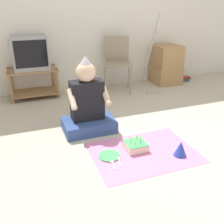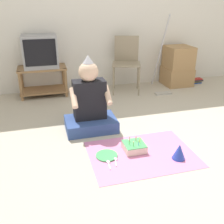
{
  "view_description": "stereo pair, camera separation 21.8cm",
  "coord_description": "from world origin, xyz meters",
  "px_view_note": "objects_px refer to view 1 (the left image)",
  "views": [
    {
      "loc": [
        -1.49,
        -2.03,
        1.46
      ],
      "look_at": [
        -0.61,
        0.34,
        0.35
      ],
      "focal_mm": 42.0,
      "sensor_mm": 36.0,
      "label": 1
    },
    {
      "loc": [
        -1.28,
        -2.1,
        1.46
      ],
      "look_at": [
        -0.61,
        0.34,
        0.35
      ],
      "focal_mm": 42.0,
      "sensor_mm": 36.0,
      "label": 2
    }
  ],
  "objects_px": {
    "folding_chair": "(117,59)",
    "book_pile": "(184,79)",
    "cardboard_box_stack": "(166,65)",
    "person_seated": "(88,106)",
    "tv": "(30,53)",
    "dust_mop": "(152,69)",
    "birthday_cake": "(136,146)",
    "paper_plate": "(109,156)",
    "party_hat_blue": "(181,148)"
  },
  "relations": [
    {
      "from": "birthday_cake",
      "to": "party_hat_blue",
      "type": "height_order",
      "value": "party_hat_blue"
    },
    {
      "from": "tv",
      "to": "book_pile",
      "type": "relative_size",
      "value": 2.58
    },
    {
      "from": "folding_chair",
      "to": "cardboard_box_stack",
      "type": "height_order",
      "value": "folding_chair"
    },
    {
      "from": "tv",
      "to": "cardboard_box_stack",
      "type": "bearing_deg",
      "value": -1.32
    },
    {
      "from": "paper_plate",
      "to": "book_pile",
      "type": "bearing_deg",
      "value": 41.28
    },
    {
      "from": "birthday_cake",
      "to": "book_pile",
      "type": "bearing_deg",
      "value": 45.02
    },
    {
      "from": "tv",
      "to": "dust_mop",
      "type": "relative_size",
      "value": 0.41
    },
    {
      "from": "folding_chair",
      "to": "birthday_cake",
      "type": "distance_m",
      "value": 1.98
    },
    {
      "from": "cardboard_box_stack",
      "to": "dust_mop",
      "type": "xyz_separation_m",
      "value": [
        -0.45,
        -0.29,
        0.04
      ]
    },
    {
      "from": "cardboard_box_stack",
      "to": "party_hat_blue",
      "type": "xyz_separation_m",
      "value": [
        -1.13,
        -2.18,
        -0.25
      ]
    },
    {
      "from": "person_seated",
      "to": "birthday_cake",
      "type": "distance_m",
      "value": 0.74
    },
    {
      "from": "dust_mop",
      "to": "party_hat_blue",
      "type": "height_order",
      "value": "dust_mop"
    },
    {
      "from": "folding_chair",
      "to": "party_hat_blue",
      "type": "relative_size",
      "value": 5.72
    },
    {
      "from": "folding_chair",
      "to": "paper_plate",
      "type": "relative_size",
      "value": 4.09
    },
    {
      "from": "book_pile",
      "to": "tv",
      "type": "bearing_deg",
      "value": 178.58
    },
    {
      "from": "folding_chair",
      "to": "party_hat_blue",
      "type": "bearing_deg",
      "value": -93.88
    },
    {
      "from": "paper_plate",
      "to": "cardboard_box_stack",
      "type": "bearing_deg",
      "value": 47.35
    },
    {
      "from": "folding_chair",
      "to": "person_seated",
      "type": "relative_size",
      "value": 1.0
    },
    {
      "from": "folding_chair",
      "to": "book_pile",
      "type": "xyz_separation_m",
      "value": [
        1.39,
        0.06,
        -0.49
      ]
    },
    {
      "from": "dust_mop",
      "to": "book_pile",
      "type": "relative_size",
      "value": 6.23
    },
    {
      "from": "dust_mop",
      "to": "birthday_cake",
      "type": "height_order",
      "value": "dust_mop"
    },
    {
      "from": "cardboard_box_stack",
      "to": "folding_chair",
      "type": "bearing_deg",
      "value": -175.86
    },
    {
      "from": "cardboard_box_stack",
      "to": "person_seated",
      "type": "height_order",
      "value": "person_seated"
    },
    {
      "from": "birthday_cake",
      "to": "paper_plate",
      "type": "relative_size",
      "value": 0.98
    },
    {
      "from": "person_seated",
      "to": "dust_mop",
      "type": "bearing_deg",
      "value": 36.48
    },
    {
      "from": "birthday_cake",
      "to": "paper_plate",
      "type": "distance_m",
      "value": 0.3
    },
    {
      "from": "birthday_cake",
      "to": "party_hat_blue",
      "type": "bearing_deg",
      "value": -35.07
    },
    {
      "from": "cardboard_box_stack",
      "to": "book_pile",
      "type": "relative_size",
      "value": 3.43
    },
    {
      "from": "folding_chair",
      "to": "dust_mop",
      "type": "bearing_deg",
      "value": -22.2
    },
    {
      "from": "folding_chair",
      "to": "cardboard_box_stack",
      "type": "bearing_deg",
      "value": 4.14
    },
    {
      "from": "dust_mop",
      "to": "cardboard_box_stack",
      "type": "bearing_deg",
      "value": 32.61
    },
    {
      "from": "folding_chair",
      "to": "paper_plate",
      "type": "xyz_separation_m",
      "value": [
        -0.81,
        -1.88,
        -0.52
      ]
    },
    {
      "from": "person_seated",
      "to": "paper_plate",
      "type": "height_order",
      "value": "person_seated"
    },
    {
      "from": "folding_chair",
      "to": "person_seated",
      "type": "bearing_deg",
      "value": -124.41
    },
    {
      "from": "party_hat_blue",
      "to": "tv",
      "type": "bearing_deg",
      "value": 118.23
    },
    {
      "from": "cardboard_box_stack",
      "to": "birthday_cake",
      "type": "bearing_deg",
      "value": -127.93
    },
    {
      "from": "folding_chair",
      "to": "cardboard_box_stack",
      "type": "distance_m",
      "value": 1.01
    },
    {
      "from": "paper_plate",
      "to": "tv",
      "type": "bearing_deg",
      "value": 104.77
    },
    {
      "from": "tv",
      "to": "book_pile",
      "type": "xyz_separation_m",
      "value": [
        2.74,
        -0.07,
        -0.66
      ]
    },
    {
      "from": "book_pile",
      "to": "paper_plate",
      "type": "height_order",
      "value": "book_pile"
    },
    {
      "from": "tv",
      "to": "birthday_cake",
      "type": "bearing_deg",
      "value": -67.2
    },
    {
      "from": "tv",
      "to": "party_hat_blue",
      "type": "xyz_separation_m",
      "value": [
        1.2,
        -2.24,
        -0.62
      ]
    },
    {
      "from": "birthday_cake",
      "to": "cardboard_box_stack",
      "type": "bearing_deg",
      "value": 52.07
    },
    {
      "from": "person_seated",
      "to": "birthday_cake",
      "type": "bearing_deg",
      "value": -61.03
    },
    {
      "from": "cardboard_box_stack",
      "to": "person_seated",
      "type": "xyz_separation_m",
      "value": [
        -1.84,
        -1.31,
        -0.03
      ]
    },
    {
      "from": "book_pile",
      "to": "person_seated",
      "type": "distance_m",
      "value": 2.61
    },
    {
      "from": "tv",
      "to": "person_seated",
      "type": "distance_m",
      "value": 1.51
    },
    {
      "from": "folding_chair",
      "to": "dust_mop",
      "type": "distance_m",
      "value": 0.6
    },
    {
      "from": "person_seated",
      "to": "book_pile",
      "type": "bearing_deg",
      "value": 30.04
    },
    {
      "from": "book_pile",
      "to": "person_seated",
      "type": "height_order",
      "value": "person_seated"
    }
  ]
}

